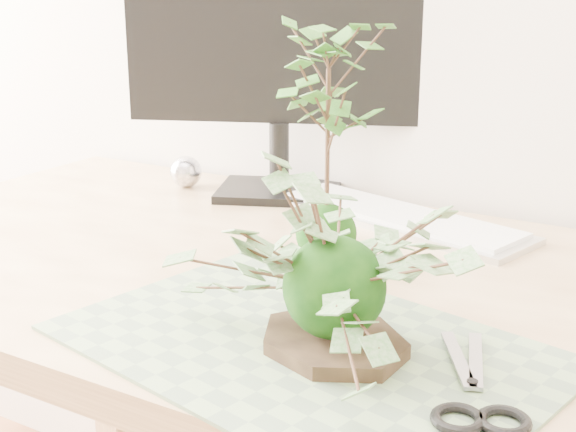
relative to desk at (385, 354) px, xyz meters
The scene contains 9 objects.
desk is the anchor object (origin of this frame).
cutting_mat 0.21m from the desk, 91.96° to the right, with size 0.49×0.32×0.00m, color #5A735A.
stone_dish 0.21m from the desk, 82.90° to the right, with size 0.16×0.16×0.01m, color black.
ivy_kokedama 0.28m from the desk, 82.90° to the right, with size 0.37×0.37×0.20m.
maple_kokedama 0.34m from the desk, 159.64° to the left, with size 0.22×0.22×0.33m.
keyboard 0.28m from the desk, 110.30° to the left, with size 0.43×0.23×0.02m.
monitor 0.56m from the desk, 137.71° to the left, with size 0.47×0.22×0.44m.
foil_ball 0.56m from the desk, 153.10° to the left, with size 0.06×0.06×0.06m, color silver.
scissors 0.30m from the desk, 53.03° to the right, with size 0.10×0.19×0.01m.
Camera 1 is at (0.43, 0.40, 1.10)m, focal length 50.00 mm.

